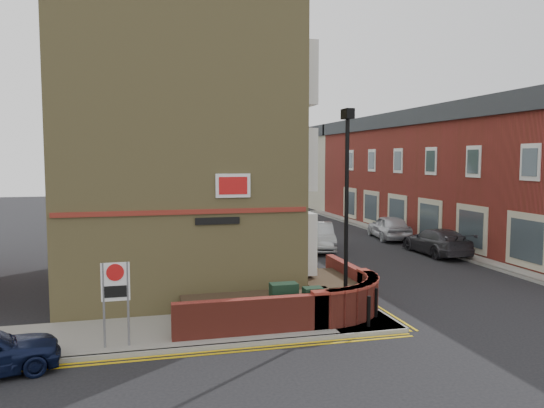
{
  "coord_description": "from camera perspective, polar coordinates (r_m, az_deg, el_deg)",
  "views": [
    {
      "loc": [
        -4.35,
        -13.43,
        4.99
      ],
      "look_at": [
        0.02,
        4.0,
        3.42
      ],
      "focal_mm": 35.0,
      "sensor_mm": 36.0,
      "label": 1
    }
  ],
  "objects": [
    {
      "name": "ground",
      "position": [
        14.97,
        3.77,
        -14.49
      ],
      "size": [
        120.0,
        120.0,
        0.0
      ],
      "primitive_type": "plane",
      "color": "black",
      "rests_on": "ground"
    },
    {
      "name": "pavement_corner",
      "position": [
        15.74,
        -10.56,
        -13.34
      ],
      "size": [
        13.0,
        3.0,
        0.12
      ],
      "primitive_type": "cube",
      "color": "gray",
      "rests_on": "ground"
    },
    {
      "name": "pavement_main",
      "position": [
        30.51,
        -1.89,
        -4.31
      ],
      "size": [
        2.0,
        32.0,
        0.12
      ],
      "primitive_type": "cube",
      "color": "gray",
      "rests_on": "ground"
    },
    {
      "name": "pavement_far",
      "position": [
        32.0,
        19.01,
        -4.14
      ],
      "size": [
        4.0,
        40.0,
        0.12
      ],
      "primitive_type": "cube",
      "color": "gray",
      "rests_on": "ground"
    },
    {
      "name": "kerb_side",
      "position": [
        14.33,
        -10.17,
        -15.21
      ],
      "size": [
        13.0,
        0.15,
        0.12
      ],
      "primitive_type": "cube",
      "color": "gray",
      "rests_on": "ground"
    },
    {
      "name": "kerb_main_near",
      "position": [
        30.73,
        -0.06,
        -4.23
      ],
      "size": [
        0.15,
        32.0,
        0.12
      ],
      "primitive_type": "cube",
      "color": "gray",
      "rests_on": "ground"
    },
    {
      "name": "kerb_main_far",
      "position": [
        30.96,
        15.9,
        -4.36
      ],
      "size": [
        0.15,
        40.0,
        0.12
      ],
      "primitive_type": "cube",
      "color": "gray",
      "rests_on": "ground"
    },
    {
      "name": "yellow_lines_side",
      "position": [
        14.11,
        -10.1,
        -15.76
      ],
      "size": [
        13.0,
        0.28,
        0.01
      ],
      "primitive_type": "cube",
      "color": "gold",
      "rests_on": "ground"
    },
    {
      "name": "yellow_lines_main",
      "position": [
        30.8,
        0.39,
        -4.32
      ],
      "size": [
        0.28,
        32.0,
        0.01
      ],
      "primitive_type": "cube",
      "color": "gold",
      "rests_on": "ground"
    },
    {
      "name": "corner_building",
      "position": [
        21.52,
        -10.15,
        8.21
      ],
      "size": [
        8.95,
        10.4,
        13.6
      ],
      "color": "#9D8C53",
      "rests_on": "ground"
    },
    {
      "name": "garden_wall",
      "position": [
        17.25,
        1.17,
        -11.82
      ],
      "size": [
        6.8,
        6.0,
        1.2
      ],
      "primitive_type": null,
      "color": "maroon",
      "rests_on": "ground"
    },
    {
      "name": "lamppost",
      "position": [
        15.88,
        8.01,
        -1.0
      ],
      "size": [
        0.25,
        0.5,
        6.3
      ],
      "color": "black",
      "rests_on": "pavement_corner"
    },
    {
      "name": "utility_cabinet_large",
      "position": [
        15.86,
        1.27,
        -10.63
      ],
      "size": [
        0.8,
        0.45,
        1.2
      ],
      "primitive_type": "cube",
      "color": "black",
      "rests_on": "pavement_corner"
    },
    {
      "name": "utility_cabinet_small",
      "position": [
        15.82,
        4.41,
        -10.87
      ],
      "size": [
        0.55,
        0.4,
        1.1
      ],
      "primitive_type": "cube",
      "color": "black",
      "rests_on": "pavement_corner"
    },
    {
      "name": "bollard_near",
      "position": [
        15.85,
        10.36,
        -11.29
      ],
      "size": [
        0.11,
        0.11,
        0.9
      ],
      "primitive_type": "cylinder",
      "color": "black",
      "rests_on": "pavement_corner"
    },
    {
      "name": "bollard_far",
      "position": [
        16.79,
        11.11,
        -10.37
      ],
      "size": [
        0.11,
        0.11,
        0.9
      ],
      "primitive_type": "cylinder",
      "color": "black",
      "rests_on": "pavement_corner"
    },
    {
      "name": "zone_sign",
      "position": [
        14.34,
        -16.47,
        -8.71
      ],
      "size": [
        0.72,
        0.07,
        2.2
      ],
      "color": "slate",
      "rests_on": "pavement_corner"
    },
    {
      "name": "far_terrace",
      "position": [
        35.81,
        17.72,
        3.24
      ],
      "size": [
        5.4,
        30.4,
        8.0
      ],
      "color": "maroon",
      "rests_on": "ground"
    },
    {
      "name": "far_terrace_cream",
      "position": [
        54.78,
        6.06,
        3.99
      ],
      "size": [
        5.4,
        12.4,
        8.0
      ],
      "color": "beige",
      "rests_on": "ground"
    },
    {
      "name": "tree_near",
      "position": [
        28.2,
        -1.07,
        4.41
      ],
      "size": [
        3.64,
        3.65,
        6.7
      ],
      "color": "#382B1E",
      "rests_on": "pavement_main"
    },
    {
      "name": "tree_mid",
      "position": [
        36.04,
        -3.95,
        5.32
      ],
      "size": [
        4.03,
        4.03,
        7.42
      ],
      "color": "#382B1E",
      "rests_on": "pavement_main"
    },
    {
      "name": "tree_far",
      "position": [
        43.93,
        -5.79,
        4.87
      ],
      "size": [
        3.81,
        3.81,
        7.0
      ],
      "color": "#382B1E",
      "rests_on": "pavement_main"
    },
    {
      "name": "traffic_light_assembly",
      "position": [
        39.08,
        -4.12,
        1.75
      ],
      "size": [
        0.2,
        0.16,
        4.2
      ],
      "color": "black",
      "rests_on": "pavement_main"
    },
    {
      "name": "silver_car_near",
      "position": [
        28.89,
        4.97,
        -3.48
      ],
      "size": [
        2.59,
        4.73,
        1.48
      ],
      "primitive_type": "imported",
      "rotation": [
        0.0,
        0.0,
        -0.24
      ],
      "color": "#989C9F",
      "rests_on": "ground"
    },
    {
      "name": "red_car_main",
      "position": [
        37.21,
        -1.65,
        -1.8
      ],
      "size": [
        3.0,
        4.59,
        1.17
      ],
      "primitive_type": "imported",
      "rotation": [
        0.0,
        0.0,
        -0.27
      ],
      "color": "maroon",
      "rests_on": "ground"
    },
    {
      "name": "grey_car_far",
      "position": [
        28.73,
        17.27,
        -3.86
      ],
      "size": [
        1.94,
        4.7,
        1.36
      ],
      "primitive_type": "imported",
      "rotation": [
        0.0,
        0.0,
        3.13
      ],
      "color": "#323136",
      "rests_on": "ground"
    },
    {
      "name": "silver_car_far",
      "position": [
        33.37,
        12.48,
        -2.43
      ],
      "size": [
        2.38,
        4.58,
        1.49
      ],
      "primitive_type": "imported",
      "rotation": [
        0.0,
        0.0,
        2.99
      ],
      "color": "silver",
      "rests_on": "ground"
    }
  ]
}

